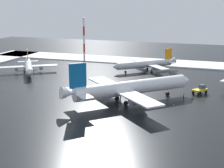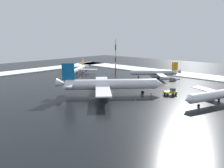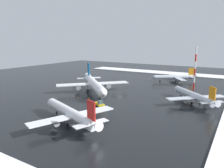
{
  "view_description": "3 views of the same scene",
  "coord_description": "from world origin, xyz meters",
  "px_view_note": "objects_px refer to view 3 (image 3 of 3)",
  "views": [
    {
      "loc": [
        -31.3,
        91.8,
        26.11
      ],
      "look_at": [
        0.35,
        1.37,
        2.47
      ],
      "focal_mm": 55.0,
      "sensor_mm": 36.0,
      "label": 1
    },
    {
      "loc": [
        -59.2,
        64.57,
        20.22
      ],
      "look_at": [
        -7.79,
        8.07,
        3.87
      ],
      "focal_mm": 35.0,
      "sensor_mm": 36.0,
      "label": 2
    },
    {
      "loc": [
        -82.44,
        -46.15,
        21.94
      ],
      "look_at": [
        -2.64,
        2.36,
        3.7
      ],
      "focal_mm": 35.0,
      "sensor_mm": 36.0,
      "label": 3
    }
  ],
  "objects_px": {
    "airplane_far_rear": "(70,113)",
    "traffic_cone_mid_line": "(81,90)",
    "antenna_mast": "(195,69)",
    "airplane_distant_tail": "(194,96)",
    "pushback_tug": "(100,104)",
    "ground_crew_mid_apron": "(98,89)",
    "airplane_parked_portside": "(94,84)",
    "airplane_parked_starboard": "(174,77)",
    "ground_crew_beside_wing": "(89,99)",
    "traffic_cone_near_nose": "(77,98)"
  },
  "relations": [
    {
      "from": "pushback_tug",
      "to": "airplane_parked_starboard",
      "type": "bearing_deg",
      "value": 116.44
    },
    {
      "from": "airplane_far_rear",
      "to": "pushback_tug",
      "type": "relative_size",
      "value": 5.56
    },
    {
      "from": "antenna_mast",
      "to": "traffic_cone_near_nose",
      "type": "height_order",
      "value": "antenna_mast"
    },
    {
      "from": "antenna_mast",
      "to": "airplane_far_rear",
      "type": "bearing_deg",
      "value": 161.98
    },
    {
      "from": "airplane_parked_portside",
      "to": "ground_crew_beside_wing",
      "type": "xyz_separation_m",
      "value": [
        -13.17,
        -7.24,
        -2.82
      ]
    },
    {
      "from": "airplane_parked_portside",
      "to": "traffic_cone_near_nose",
      "type": "bearing_deg",
      "value": -44.99
    },
    {
      "from": "pushback_tug",
      "to": "ground_crew_mid_apron",
      "type": "height_order",
      "value": "pushback_tug"
    },
    {
      "from": "airplane_parked_portside",
      "to": "ground_crew_mid_apron",
      "type": "distance_m",
      "value": 3.77
    },
    {
      "from": "antenna_mast",
      "to": "airplane_parked_portside",
      "type": "bearing_deg",
      "value": 128.42
    },
    {
      "from": "ground_crew_beside_wing",
      "to": "traffic_cone_mid_line",
      "type": "height_order",
      "value": "ground_crew_beside_wing"
    },
    {
      "from": "antenna_mast",
      "to": "traffic_cone_near_nose",
      "type": "relative_size",
      "value": 35.65
    },
    {
      "from": "airplane_parked_starboard",
      "to": "pushback_tug",
      "type": "bearing_deg",
      "value": 48.39
    },
    {
      "from": "airplane_distant_tail",
      "to": "ground_crew_mid_apron",
      "type": "distance_m",
      "value": 40.36
    },
    {
      "from": "airplane_distant_tail",
      "to": "traffic_cone_mid_line",
      "type": "height_order",
      "value": "airplane_distant_tail"
    },
    {
      "from": "airplane_distant_tail",
      "to": "ground_crew_beside_wing",
      "type": "height_order",
      "value": "airplane_distant_tail"
    },
    {
      "from": "traffic_cone_mid_line",
      "to": "airplane_parked_starboard",
      "type": "bearing_deg",
      "value": -33.86
    },
    {
      "from": "airplane_parked_portside",
      "to": "traffic_cone_mid_line",
      "type": "xyz_separation_m",
      "value": [
        0.22,
        7.29,
        -3.52
      ]
    },
    {
      "from": "airplane_parked_portside",
      "to": "traffic_cone_mid_line",
      "type": "bearing_deg",
      "value": -137.98
    },
    {
      "from": "airplane_parked_starboard",
      "to": "ground_crew_mid_apron",
      "type": "distance_m",
      "value": 47.82
    },
    {
      "from": "pushback_tug",
      "to": "ground_crew_mid_apron",
      "type": "xyz_separation_m",
      "value": [
        19.34,
        14.25,
        -0.31
      ]
    },
    {
      "from": "ground_crew_mid_apron",
      "to": "traffic_cone_near_nose",
      "type": "height_order",
      "value": "ground_crew_mid_apron"
    },
    {
      "from": "pushback_tug",
      "to": "ground_crew_mid_apron",
      "type": "distance_m",
      "value": 24.02
    },
    {
      "from": "airplane_distant_tail",
      "to": "traffic_cone_near_nose",
      "type": "distance_m",
      "value": 43.83
    },
    {
      "from": "antenna_mast",
      "to": "ground_crew_mid_apron",
      "type": "bearing_deg",
      "value": 126.15
    },
    {
      "from": "ground_crew_mid_apron",
      "to": "pushback_tug",
      "type": "bearing_deg",
      "value": -92.42
    },
    {
      "from": "airplane_far_rear",
      "to": "airplane_distant_tail",
      "type": "relative_size",
      "value": 1.32
    },
    {
      "from": "ground_crew_mid_apron",
      "to": "traffic_cone_mid_line",
      "type": "bearing_deg",
      "value": 157.79
    },
    {
      "from": "antenna_mast",
      "to": "ground_crew_beside_wing",
      "type": "bearing_deg",
      "value": 145.39
    },
    {
      "from": "airplane_parked_starboard",
      "to": "ground_crew_beside_wing",
      "type": "height_order",
      "value": "airplane_parked_starboard"
    },
    {
      "from": "airplane_far_rear",
      "to": "antenna_mast",
      "type": "xyz_separation_m",
      "value": [
        61.58,
        -20.03,
        6.93
      ]
    },
    {
      "from": "airplane_parked_starboard",
      "to": "pushback_tug",
      "type": "height_order",
      "value": "airplane_parked_starboard"
    },
    {
      "from": "airplane_far_rear",
      "to": "traffic_cone_mid_line",
      "type": "bearing_deg",
      "value": -33.35
    },
    {
      "from": "airplane_parked_portside",
      "to": "antenna_mast",
      "type": "bearing_deg",
      "value": 82.15
    },
    {
      "from": "airplane_distant_tail",
      "to": "pushback_tug",
      "type": "height_order",
      "value": "airplane_distant_tail"
    },
    {
      "from": "airplane_distant_tail",
      "to": "traffic_cone_mid_line",
      "type": "relative_size",
      "value": 38.64
    },
    {
      "from": "pushback_tug",
      "to": "ground_crew_beside_wing",
      "type": "bearing_deg",
      "value": -172.86
    },
    {
      "from": "ground_crew_mid_apron",
      "to": "antenna_mast",
      "type": "bearing_deg",
      "value": -2.66
    },
    {
      "from": "airplane_parked_portside",
      "to": "ground_crew_beside_wing",
      "type": "height_order",
      "value": "airplane_parked_portside"
    },
    {
      "from": "antenna_mast",
      "to": "traffic_cone_near_nose",
      "type": "bearing_deg",
      "value": 138.37
    },
    {
      "from": "airplane_parked_portside",
      "to": "antenna_mast",
      "type": "relative_size",
      "value": 1.56
    },
    {
      "from": "airplane_parked_starboard",
      "to": "antenna_mast",
      "type": "relative_size",
      "value": 1.13
    },
    {
      "from": "traffic_cone_mid_line",
      "to": "pushback_tug",
      "type": "bearing_deg",
      "value": -128.01
    },
    {
      "from": "airplane_parked_starboard",
      "to": "airplane_distant_tail",
      "type": "relative_size",
      "value": 1.04
    },
    {
      "from": "airplane_parked_starboard",
      "to": "traffic_cone_near_nose",
      "type": "relative_size",
      "value": 40.21
    },
    {
      "from": "pushback_tug",
      "to": "traffic_cone_mid_line",
      "type": "xyz_separation_m",
      "value": [
        17.07,
        21.84,
        -1.01
      ]
    },
    {
      "from": "traffic_cone_mid_line",
      "to": "antenna_mast",
      "type": "bearing_deg",
      "value": -56.78
    },
    {
      "from": "airplane_parked_starboard",
      "to": "ground_crew_beside_wing",
      "type": "bearing_deg",
      "value": 40.99
    },
    {
      "from": "airplane_parked_starboard",
      "to": "antenna_mast",
      "type": "height_order",
      "value": "antenna_mast"
    },
    {
      "from": "airplane_far_rear",
      "to": "ground_crew_mid_apron",
      "type": "relative_size",
      "value": 16.41
    },
    {
      "from": "airplane_far_rear",
      "to": "pushback_tug",
      "type": "xyz_separation_m",
      "value": [
        16.11,
        1.5,
        -1.59
      ]
    }
  ]
}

